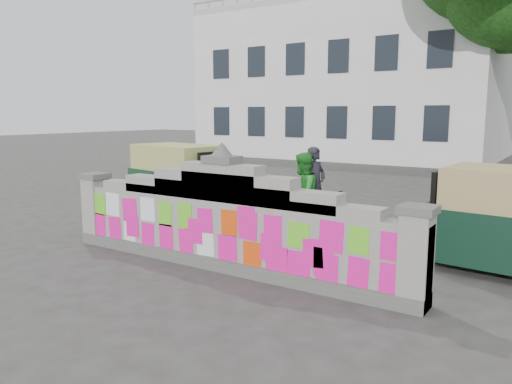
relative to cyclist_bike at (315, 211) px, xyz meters
The scene contains 7 objects.
ground 3.05m from the cyclist_bike, 91.71° to the right, with size 100.00×100.00×0.00m, color #383533.
parapet_wall 3.04m from the cyclist_bike, 91.71° to the right, with size 6.48×0.44×2.01m.
building 20.56m from the cyclist_bike, 110.50° to the left, with size 16.00×10.00×8.90m.
cyclist_bike is the anchor object (origin of this frame).
cyclist_rider 0.31m from the cyclist_bike, behind, with size 0.55×0.36×1.52m, color black.
pedestrian 0.51m from the cyclist_bike, 113.25° to the right, with size 0.81×0.63×1.67m, color green.
rickshaw_left 4.18m from the cyclist_bike, behind, with size 3.06×1.83×1.64m.
Camera 1 is at (4.67, -6.10, 2.45)m, focal length 35.00 mm.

